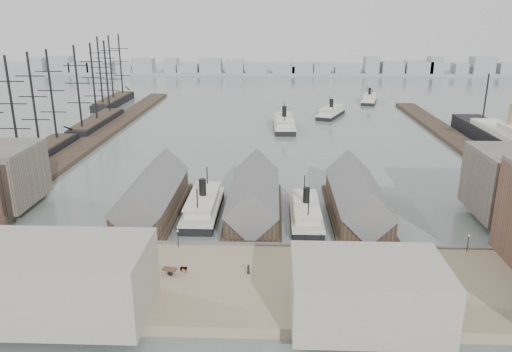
{
  "coord_description": "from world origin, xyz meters",
  "views": [
    {
      "loc": [
        5.01,
        -101.73,
        48.64
      ],
      "look_at": [
        0.0,
        30.0,
        6.0
      ],
      "focal_mm": 35.0,
      "sensor_mm": 36.0,
      "label": 1
    }
  ],
  "objects_px": {
    "ocean_steamer": "(511,142)",
    "horse_cart_right": "(325,280)",
    "ferry_docked_west": "(203,205)",
    "horse_cart_center": "(179,269)",
    "horse_cart_left": "(26,253)"
  },
  "relations": [
    {
      "from": "horse_cart_center",
      "to": "horse_cart_right",
      "type": "height_order",
      "value": "horse_cart_right"
    },
    {
      "from": "ocean_steamer",
      "to": "horse_cart_left",
      "type": "xyz_separation_m",
      "value": [
        -136.89,
        -92.58,
        -1.15
      ]
    },
    {
      "from": "ocean_steamer",
      "to": "horse_cart_center",
      "type": "bearing_deg",
      "value": -136.89
    },
    {
      "from": "ocean_steamer",
      "to": "horse_cart_left",
      "type": "relative_size",
      "value": 19.47
    },
    {
      "from": "ocean_steamer",
      "to": "horse_cart_right",
      "type": "height_order",
      "value": "ocean_steamer"
    },
    {
      "from": "ocean_steamer",
      "to": "horse_cart_center",
      "type": "height_order",
      "value": "ocean_steamer"
    },
    {
      "from": "ferry_docked_west",
      "to": "ocean_steamer",
      "type": "xyz_separation_m",
      "value": [
        105.0,
        63.6,
        1.61
      ]
    },
    {
      "from": "ferry_docked_west",
      "to": "ocean_steamer",
      "type": "relative_size",
      "value": 0.3
    },
    {
      "from": "ferry_docked_west",
      "to": "horse_cart_left",
      "type": "relative_size",
      "value": 5.91
    },
    {
      "from": "horse_cart_left",
      "to": "horse_cart_right",
      "type": "relative_size",
      "value": 0.96
    },
    {
      "from": "horse_cart_left",
      "to": "ocean_steamer",
      "type": "bearing_deg",
      "value": -50.82
    },
    {
      "from": "ferry_docked_west",
      "to": "horse_cart_center",
      "type": "relative_size",
      "value": 5.66
    },
    {
      "from": "ferry_docked_west",
      "to": "horse_cart_left",
      "type": "xyz_separation_m",
      "value": [
        -31.89,
        -28.98,
        0.47
      ]
    },
    {
      "from": "ocean_steamer",
      "to": "horse_cart_center",
      "type": "distance_m",
      "value": 143.6
    },
    {
      "from": "horse_cart_left",
      "to": "horse_cart_right",
      "type": "height_order",
      "value": "horse_cart_right"
    }
  ]
}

